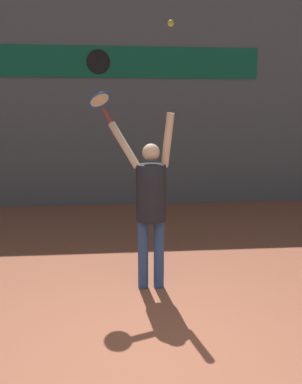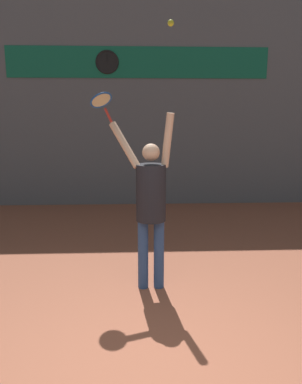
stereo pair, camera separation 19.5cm
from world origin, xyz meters
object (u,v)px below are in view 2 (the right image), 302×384
Objects in this scene: tennis_racket at (102,102)px; scoreboard_clock at (107,62)px; tennis_ball at (171,23)px; tennis_player at (151,200)px.

scoreboard_clock is at bearing 92.78° from tennis_racket.
scoreboard_clock is 7.48× the size of tennis_ball.
tennis_racket is at bearing 150.59° from tennis_ball.
tennis_ball is at bearing -29.41° from tennis_racket.
tennis_ball reaches higher than tennis_player.
scoreboard_clock reaches higher than tennis_player.
tennis_racket is (-0.60, 0.42, 1.19)m from tennis_player.
tennis_player is at bearing 168.26° from tennis_ball.
tennis_ball is at bearing -77.46° from scoreboard_clock.
tennis_player is at bearing -34.81° from tennis_racket.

